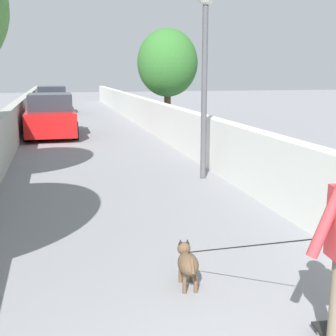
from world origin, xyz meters
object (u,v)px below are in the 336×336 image
tree_right_far (167,63)px  dog (188,262)px  car_near (51,117)px  car_far (52,101)px  lamp_post (205,49)px

tree_right_far → dog: size_ratio=2.33×
car_near → car_far: 9.65m
dog → car_far: size_ratio=0.43×
tree_right_far → lamp_post: 11.45m
lamp_post → car_far: (17.39, 3.27, -2.04)m
dog → car_near: car_near is taller
dog → car_far: 22.29m
lamp_post → car_near: 8.65m
car_far → lamp_post: bearing=-169.4°
tree_right_far → dog: bearing=167.0°
tree_right_far → car_far: (6.11, 5.23, -1.99)m
lamp_post → car_near: (7.74, 3.27, -2.04)m
lamp_post → dog: (-4.85, 1.76, -2.48)m
tree_right_far → lamp_post: (-11.28, 1.96, 0.05)m
dog → car_far: car_far is taller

